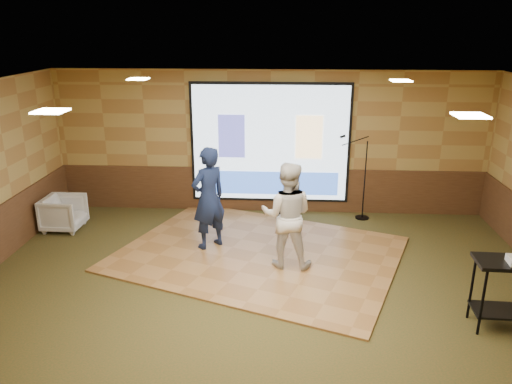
# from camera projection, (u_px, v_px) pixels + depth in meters

# --- Properties ---
(ground) EXTENTS (9.00, 9.00, 0.00)m
(ground) POSITION_uv_depth(u_px,v_px,m) (262.00, 291.00, 7.58)
(ground) COLOR #2A3719
(ground) RESTS_ON ground
(room_shell) EXTENTS (9.04, 7.04, 3.02)m
(room_shell) POSITION_uv_depth(u_px,v_px,m) (262.00, 158.00, 6.91)
(room_shell) COLOR #A98C46
(room_shell) RESTS_ON ground
(wainscot_back) EXTENTS (9.00, 0.04, 0.95)m
(wainscot_back) POSITION_uv_depth(u_px,v_px,m) (270.00, 190.00, 10.72)
(wainscot_back) COLOR #432916
(wainscot_back) RESTS_ON ground
(projector_screen) EXTENTS (3.32, 0.06, 2.52)m
(projector_screen) POSITION_uv_depth(u_px,v_px,m) (270.00, 145.00, 10.36)
(projector_screen) COLOR black
(projector_screen) RESTS_ON room_shell
(downlight_nw) EXTENTS (0.32, 0.32, 0.02)m
(downlight_nw) POSITION_uv_depth(u_px,v_px,m) (138.00, 79.00, 8.46)
(downlight_nw) COLOR #FFEDBF
(downlight_nw) RESTS_ON room_shell
(downlight_ne) EXTENTS (0.32, 0.32, 0.02)m
(downlight_ne) POSITION_uv_depth(u_px,v_px,m) (401.00, 81.00, 8.20)
(downlight_ne) COLOR #FFEDBF
(downlight_ne) RESTS_ON room_shell
(downlight_sw) EXTENTS (0.32, 0.32, 0.02)m
(downlight_sw) POSITION_uv_depth(u_px,v_px,m) (51.00, 111.00, 5.34)
(downlight_sw) COLOR #FFEDBF
(downlight_sw) RESTS_ON room_shell
(downlight_se) EXTENTS (0.32, 0.32, 0.02)m
(downlight_se) POSITION_uv_depth(u_px,v_px,m) (470.00, 116.00, 5.08)
(downlight_se) COLOR #FFEDBF
(downlight_se) RESTS_ON room_shell
(dance_floor) EXTENTS (5.60, 4.96, 0.03)m
(dance_floor) POSITION_uv_depth(u_px,v_px,m) (258.00, 253.00, 8.79)
(dance_floor) COLOR #9B6A38
(dance_floor) RESTS_ON ground
(player_left) EXTENTS (0.79, 0.78, 1.84)m
(player_left) POSITION_uv_depth(u_px,v_px,m) (209.00, 198.00, 8.75)
(player_left) COLOR #152043
(player_left) RESTS_ON dance_floor
(player_right) EXTENTS (0.93, 0.76, 1.77)m
(player_right) POSITION_uv_depth(u_px,v_px,m) (287.00, 215.00, 8.07)
(player_right) COLOR silver
(player_right) RESTS_ON dance_floor
(av_table) EXTENTS (0.93, 0.49, 0.98)m
(av_table) POSITION_uv_depth(u_px,v_px,m) (510.00, 281.00, 6.47)
(av_table) COLOR black
(av_table) RESTS_ON ground
(mic_stand) EXTENTS (0.70, 0.29, 1.78)m
(mic_stand) POSITION_uv_depth(u_px,v_px,m) (361.00, 196.00, 10.28)
(mic_stand) COLOR black
(mic_stand) RESTS_ON ground
(banquet_chair) EXTENTS (0.75, 0.73, 0.67)m
(banquet_chair) POSITION_uv_depth(u_px,v_px,m) (64.00, 213.00, 9.78)
(banquet_chair) COLOR gray
(banquet_chair) RESTS_ON ground
(duffel_bag) EXTENTS (0.48, 0.33, 0.29)m
(duffel_bag) POSITION_uv_depth(u_px,v_px,m) (288.00, 213.00, 10.33)
(duffel_bag) COLOR black
(duffel_bag) RESTS_ON ground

